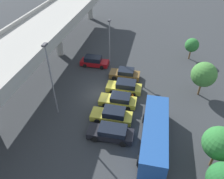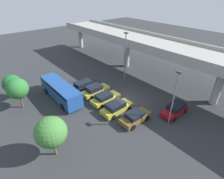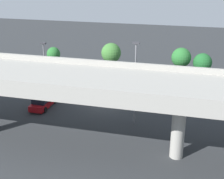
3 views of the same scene
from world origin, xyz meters
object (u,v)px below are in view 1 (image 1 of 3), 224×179
Objects in this scene: parked_car_1 at (112,115)px; tree_front_centre at (220,143)px; parked_car_0 at (111,133)px; parked_car_2 at (119,100)px; parked_car_3 at (125,87)px; tree_front_right at (204,75)px; tree_front_far_right at (192,45)px; parked_car_4 at (125,74)px; shuttle_bus at (155,132)px; lamp_post_near_aisle at (51,76)px; lamp_post_mid_lot at (110,40)px; parked_car_5 at (94,61)px; traffic_cone at (133,96)px.

tree_front_centre is at bearing 158.68° from parked_car_1.
parked_car_1 is at bearing 68.68° from tree_front_centre.
parked_car_2 is (5.41, 0.21, -0.03)m from parked_car_0.
parked_car_2 is 0.99× the size of parked_car_3.
tree_front_right is at bearing -145.69° from parked_car_1.
parked_car_2 is 0.97× the size of tree_front_right.
tree_front_far_right is at bearing -129.82° from parked_car_3.
parked_car_4 is at bearing 38.34° from tree_front_centre.
shuttle_bus is 12.27m from lamp_post_near_aisle.
lamp_post_mid_lot reaches higher than parked_car_4.
lamp_post_near_aisle is at bearing 135.75° from tree_front_far_right.
parked_car_3 is at bearing -44.12° from parked_car_5.
traffic_cone is (-1.22, -1.27, -0.40)m from parked_car_3.
tree_front_centre is 0.98× the size of tree_front_right.
tree_front_far_right is at bearing -120.09° from parked_car_1.
parked_car_4 is 5.66m from lamp_post_mid_lot.
tree_front_centre is at bearing -135.18° from traffic_cone.
tree_front_right is at bearing -73.66° from traffic_cone.
parked_car_2 is at bearing 112.50° from tree_front_right.
lamp_post_near_aisle is (-0.07, 6.67, 4.43)m from parked_car_1.
parked_car_1 is 2.84m from parked_car_2.
parked_car_1 reaches higher than parked_car_3.
shuttle_bus is at bearing -53.66° from parked_car_5.
parked_car_1 is at bearing -166.40° from lamp_post_mid_lot.
tree_front_centre is at bearing -103.07° from lamp_post_near_aisle.
parked_car_5 is at bearing -44.12° from parked_car_3.
lamp_post_mid_lot is 2.05× the size of tree_front_far_right.
parked_car_3 is at bearing -90.63° from parked_car_0.
parked_car_1 is at bearing 124.31° from tree_front_right.
parked_car_3 is 1.01× the size of tree_front_centre.
shuttle_bus is at bearing 73.63° from tree_front_centre.
tree_front_right is 9.81m from tree_front_far_right.
lamp_post_near_aisle is (2.52, 7.09, 4.45)m from parked_car_0.
parked_car_3 is at bearing -95.99° from parked_car_2.
lamp_post_mid_lot reaches higher than shuttle_bus.
shuttle_bus is (-8.12, -4.31, 0.84)m from parked_car_3.
lamp_post_mid_lot is 13.61m from tree_front_far_right.
parked_car_5 is 0.60× the size of lamp_post_mid_lot.
lamp_post_mid_lot is at bearing 28.23° from shuttle_bus.
lamp_post_near_aisle is at bearing 78.51° from shuttle_bus.
lamp_post_near_aisle is 23.64m from tree_front_far_right.
parked_car_2 is 1.28× the size of tree_front_far_right.
tree_front_right is (4.15, -10.03, 2.45)m from parked_car_2.
parked_car_3 is 8.09m from parked_car_5.
traffic_cone is (-2.48, 8.46, -2.82)m from tree_front_right.
parked_car_2 is at bearing -67.18° from lamp_post_near_aisle.
tree_front_far_right is (19.34, -9.29, 1.75)m from parked_car_0.
lamp_post_mid_lot reaches higher than parked_car_2.
parked_car_1 is 1.02× the size of tree_front_centre.
tree_front_right is at bearing -176.94° from tree_front_far_right.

